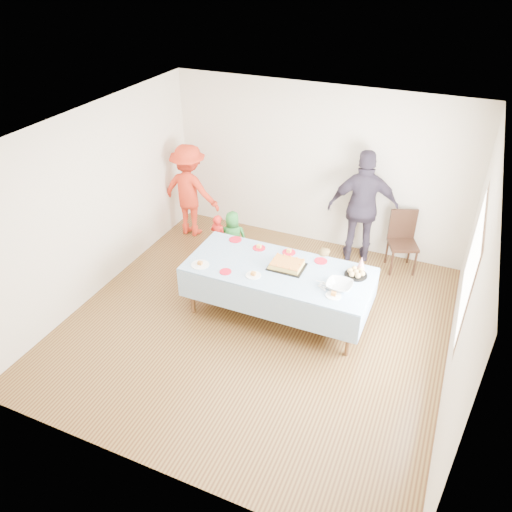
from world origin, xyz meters
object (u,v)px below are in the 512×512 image
at_px(birthday_cake, 287,265).
at_px(adult_left, 190,191).
at_px(party_table, 278,272).
at_px(dining_chair, 403,237).

relative_size(birthday_cake, adult_left, 0.29).
bearing_deg(adult_left, party_table, 145.31).
relative_size(dining_chair, adult_left, 0.59).
bearing_deg(party_table, adult_left, 145.24).
distance_m(party_table, dining_chair, 2.36).
xyz_separation_m(birthday_cake, dining_chair, (1.26, 1.86, -0.28)).
bearing_deg(dining_chair, adult_left, 162.88).
relative_size(party_table, birthday_cake, 5.22).
bearing_deg(party_table, dining_chair, 54.89).
height_order(birthday_cake, adult_left, adult_left).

